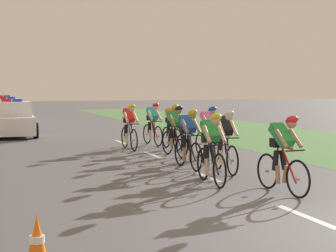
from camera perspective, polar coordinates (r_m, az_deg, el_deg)
The scene contains 15 objects.
grass_verge at distance 23.01m, azimuth 10.90°, elevation -0.95°, with size 7.00×60.00×0.01m, color #4C7F42.
lane_markings_centre at distance 12.00m, azimuth 4.15°, elevation -5.56°, with size 0.14×17.60×0.01m.
cyclist_lead at distance 10.14m, azimuth 12.67°, elevation -2.98°, with size 0.43×1.72×1.56m.
cyclist_second at distance 10.88m, azimuth 4.84°, elevation -2.41°, with size 0.43×1.72×1.56m.
cyclist_third at distance 12.39m, azimuth 6.36°, elevation -1.62°, with size 0.44×1.72×1.56m.
cyclist_fourth at distance 12.95m, azimuth 2.26°, elevation -1.34°, with size 0.42×1.72×1.56m.
cyclist_fifth at distance 14.97m, azimuth 4.51°, elevation -0.61°, with size 0.42×1.72×1.56m.
cyclist_sixth at distance 15.33m, azimuth 0.76°, elevation -0.48°, with size 0.45×1.72×1.56m.
cyclist_seventh at distance 17.08m, azimuth -4.32°, elevation -0.01°, with size 0.43×1.72×1.56m.
cyclist_eighth at distance 17.12m, azimuth 0.44°, elevation 0.01°, with size 0.43×1.72×1.56m.
cyclist_ninth at distance 18.38m, azimuth -1.71°, elevation 0.29°, with size 0.45×1.72×1.56m.
police_car_nearest at distance 22.94m, azimuth -16.94°, elevation 0.62°, with size 2.11×4.45×1.59m.
police_car_second at distance 29.15m, azimuth -17.47°, elevation 1.33°, with size 2.05×4.43×1.59m.
police_car_third at distance 35.62m, azimuth -17.82°, elevation 1.80°, with size 2.02×4.41×1.59m.
traffic_cone_near at distance 5.99m, azimuth -14.36°, elevation -12.65°, with size 0.36×0.36×0.64m.
Camera 1 is at (-4.73, -5.79, 2.03)m, focal length 54.79 mm.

